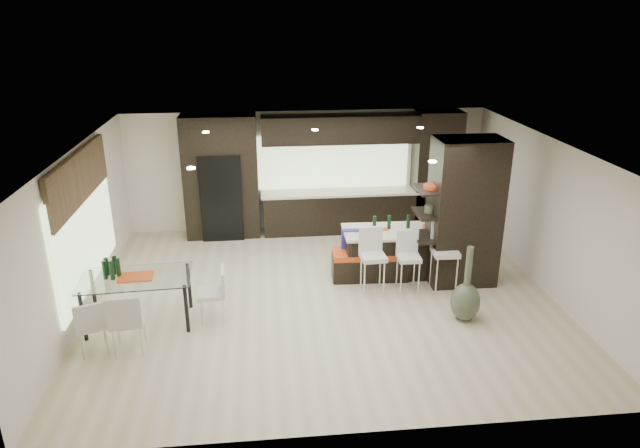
{
  "coord_description": "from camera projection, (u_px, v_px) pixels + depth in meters",
  "views": [
    {
      "loc": [
        -1.0,
        -8.95,
        4.8
      ],
      "look_at": [
        0.0,
        0.6,
        1.15
      ],
      "focal_mm": 32.0,
      "sensor_mm": 36.0,
      "label": 1
    }
  ],
  "objects": [
    {
      "name": "left_wall",
      "position": [
        79.0,
        235.0,
        9.25
      ],
      "size": [
        0.02,
        7.0,
        2.7
      ],
      "primitive_type": "cube",
      "color": "silver",
      "rests_on": "ground"
    },
    {
      "name": "window_left",
      "position": [
        85.0,
        230.0,
        9.44
      ],
      "size": [
        0.04,
        3.2,
        1.9
      ],
      "primitive_type": "cube",
      "color": "#B2D199",
      "rests_on": "left_wall"
    },
    {
      "name": "stool_right",
      "position": [
        444.0,
        264.0,
        10.19
      ],
      "size": [
        0.47,
        0.47,
        1.02
      ],
      "primitive_type": "cube",
      "rotation": [
        0.0,
        0.0,
        -0.04
      ],
      "color": "beige",
      "rests_on": "ground"
    },
    {
      "name": "refrigerator",
      "position": [
        222.0,
        195.0,
        12.5
      ],
      "size": [
        0.9,
        0.68,
        1.9
      ],
      "primitive_type": "cube",
      "color": "black",
      "rests_on": "ground"
    },
    {
      "name": "bench",
      "position": [
        370.0,
        264.0,
        10.73
      ],
      "size": [
        1.44,
        0.61,
        0.54
      ],
      "primitive_type": "cube",
      "rotation": [
        0.0,
        0.0,
        -0.05
      ],
      "color": "black",
      "rests_on": "ground"
    },
    {
      "name": "stool_mid",
      "position": [
        408.0,
        268.0,
        10.18
      ],
      "size": [
        0.41,
        0.41,
        0.89
      ],
      "primitive_type": "cube",
      "rotation": [
        0.0,
        0.0,
        -0.02
      ],
      "color": "beige",
      "rests_on": "ground"
    },
    {
      "name": "stool_left",
      "position": [
        373.0,
        268.0,
        10.09
      ],
      "size": [
        0.46,
        0.46,
        0.97
      ],
      "primitive_type": "cube",
      "rotation": [
        0.0,
        0.0,
        0.07
      ],
      "color": "beige",
      "rests_on": "ground"
    },
    {
      "name": "floor_vase",
      "position": [
        467.0,
        284.0,
        9.14
      ],
      "size": [
        0.55,
        0.55,
        1.3
      ],
      "primitive_type": null,
      "rotation": [
        0.0,
        0.0,
        0.18
      ],
      "color": "#414C37",
      "rests_on": "ground"
    },
    {
      "name": "back_wall",
      "position": [
        307.0,
        171.0,
        12.9
      ],
      "size": [
        8.0,
        0.02,
        2.7
      ],
      "primitive_type": "cube",
      "color": "silver",
      "rests_on": "ground"
    },
    {
      "name": "ceiling",
      "position": [
        324.0,
        147.0,
        9.16
      ],
      "size": [
        8.0,
        7.0,
        0.02
      ],
      "primitive_type": "cube",
      "color": "white",
      "rests_on": "ground"
    },
    {
      "name": "ceiling_spots",
      "position": [
        322.0,
        145.0,
        9.4
      ],
      "size": [
        4.0,
        3.0,
        0.02
      ],
      "primitive_type": "cube",
      "color": "white",
      "rests_on": "ceiling"
    },
    {
      "name": "kitchen_island",
      "position": [
        398.0,
        252.0,
        10.88
      ],
      "size": [
        2.13,
        0.95,
        0.88
      ],
      "primitive_type": "cube",
      "rotation": [
        0.0,
        0.0,
        -0.02
      ],
      "color": "black",
      "rests_on": "ground"
    },
    {
      "name": "partition_column",
      "position": [
        464.0,
        212.0,
        10.27
      ],
      "size": [
        1.2,
        0.8,
        2.7
      ],
      "primitive_type": "cube",
      "color": "black",
      "rests_on": "ground"
    },
    {
      "name": "stone_accent",
      "position": [
        79.0,
        178.0,
        9.13
      ],
      "size": [
        0.08,
        3.0,
        0.8
      ],
      "primitive_type": "cube",
      "color": "brown",
      "rests_on": "left_wall"
    },
    {
      "name": "back_cabinetry",
      "position": [
        330.0,
        174.0,
        12.64
      ],
      "size": [
        6.8,
        0.68,
        2.7
      ],
      "primitive_type": "cube",
      "color": "black",
      "rests_on": "ground"
    },
    {
      "name": "chair_near",
      "position": [
        128.0,
        324.0,
        8.37
      ],
      "size": [
        0.53,
        0.53,
        0.91
      ],
      "primitive_type": "cube",
      "rotation": [
        0.0,
        0.0,
        0.08
      ],
      "color": "beige",
      "rests_on": "ground"
    },
    {
      "name": "chair_end",
      "position": [
        212.0,
        297.0,
        9.24
      ],
      "size": [
        0.47,
        0.47,
        0.82
      ],
      "primitive_type": "cube",
      "rotation": [
        0.0,
        0.0,
        1.64
      ],
      "color": "beige",
      "rests_on": "ground"
    },
    {
      "name": "window_back",
      "position": [
        333.0,
        162.0,
        12.85
      ],
      "size": [
        3.4,
        0.04,
        1.2
      ],
      "primitive_type": "cube",
      "color": "#B2D199",
      "rests_on": "back_wall"
    },
    {
      "name": "dining_table",
      "position": [
        139.0,
        300.0,
        9.13
      ],
      "size": [
        1.75,
        1.05,
        0.82
      ],
      "primitive_type": "cube",
      "rotation": [
        0.0,
        0.0,
        0.06
      ],
      "color": "white",
      "rests_on": "ground"
    },
    {
      "name": "ground",
      "position": [
        324.0,
        296.0,
        10.12
      ],
      "size": [
        8.0,
        8.0,
        0.0
      ],
      "primitive_type": "plane",
      "color": "beige",
      "rests_on": "ground"
    },
    {
      "name": "chair_far",
      "position": [
        91.0,
        327.0,
        8.36
      ],
      "size": [
        0.57,
        0.57,
        0.82
      ],
      "primitive_type": "cube",
      "rotation": [
        0.0,
        0.0,
        0.36
      ],
      "color": "beige",
      "rests_on": "ground"
    },
    {
      "name": "right_wall",
      "position": [
        549.0,
        217.0,
        10.03
      ],
      "size": [
        0.02,
        7.0,
        2.7
      ],
      "primitive_type": "cube",
      "color": "silver",
      "rests_on": "ground"
    }
  ]
}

